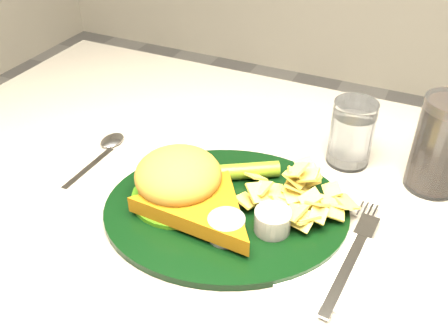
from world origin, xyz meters
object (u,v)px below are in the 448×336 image
at_px(dinner_plate, 226,191).
at_px(cola_glass, 442,145).
at_px(water_glass, 352,133).
at_px(fork_napkin, 346,268).

xyz_separation_m(dinner_plate, cola_glass, (0.25, 0.19, 0.03)).
xyz_separation_m(water_glass, cola_glass, (0.13, -0.01, 0.02)).
bearing_deg(fork_napkin, cola_glass, 76.42).
bearing_deg(dinner_plate, cola_glass, 14.55).
distance_m(cola_glass, fork_napkin, 0.25).
height_order(dinner_plate, cola_glass, cola_glass).
height_order(dinner_plate, fork_napkin, dinner_plate).
relative_size(cola_glass, fork_napkin, 0.76).
distance_m(dinner_plate, water_glass, 0.23).
bearing_deg(cola_glass, dinner_plate, -143.49).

